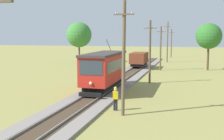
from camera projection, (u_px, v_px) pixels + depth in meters
red_tram at (104, 69)px, 28.37m from camera, size 2.60×8.54×4.79m
freight_car at (139, 59)px, 47.93m from camera, size 2.40×5.20×2.31m
utility_pole_near_tram at (124, 57)px, 19.76m from camera, size 1.40×0.62×7.88m
utility_pole_mid at (150, 51)px, 32.91m from camera, size 1.40×0.45×7.19m
utility_pole_far at (161, 48)px, 44.98m from camera, size 1.40×0.27×6.86m
utility_pole_distant at (167, 42)px, 58.50m from camera, size 1.40×0.40×8.22m
utility_pole_horizon at (171, 43)px, 71.01m from camera, size 1.40×0.53×6.95m
track_worker at (115, 97)px, 21.23m from camera, size 0.42×0.31×1.78m
tree_left_near at (209, 36)px, 45.00m from camera, size 4.02×4.02×7.37m
tree_right_near at (79, 35)px, 57.40m from camera, size 5.01×5.01×8.08m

